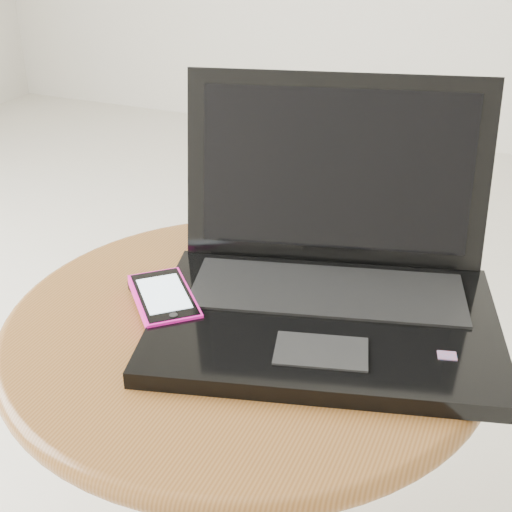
% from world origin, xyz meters
% --- Properties ---
extents(table, '(0.56, 0.56, 0.45)m').
position_xyz_m(table, '(0.05, -0.05, 0.35)').
color(table, '#643311').
rests_on(table, ground).
extents(laptop, '(0.44, 0.40, 0.25)m').
position_xyz_m(laptop, '(0.13, 0.00, 0.49)').
color(laptop, black).
rests_on(laptop, table).
extents(phone_black, '(0.13, 0.12, 0.01)m').
position_xyz_m(phone_black, '(-0.05, -0.06, 0.45)').
color(phone_black, black).
rests_on(phone_black, table).
extents(phone_pink, '(0.13, 0.13, 0.01)m').
position_xyz_m(phone_pink, '(-0.05, -0.07, 0.46)').
color(phone_pink, '#FF16A9').
rests_on(phone_pink, phone_black).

